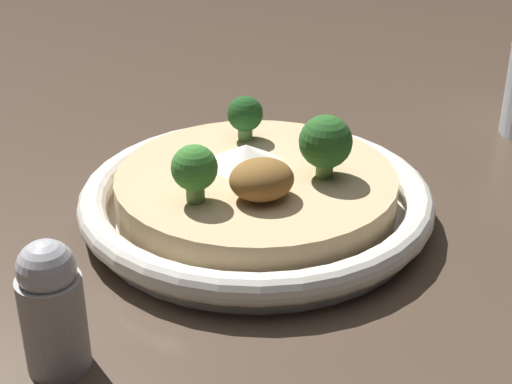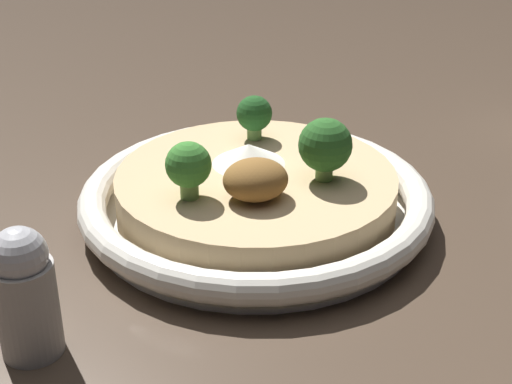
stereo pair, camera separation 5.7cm
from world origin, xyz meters
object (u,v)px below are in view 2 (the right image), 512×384
risotto_bowl (256,198)px  broccoli_right (325,146)px  broccoli_back (254,115)px  pepper_shaker (25,293)px  broccoli_front_left (188,166)px

risotto_bowl → broccoli_right: 0.07m
broccoli_back → pepper_shaker: 0.25m
risotto_bowl → broccoli_back: bearing=73.9°
risotto_bowl → broccoli_front_left: broccoli_front_left is taller
risotto_bowl → pepper_shaker: size_ratio=3.24×
pepper_shaker → broccoli_right: bearing=22.0°
risotto_bowl → broccoli_front_left: bearing=-158.5°
broccoli_right → broccoli_back: (-0.03, 0.08, -0.01)m
broccoli_right → broccoli_back: size_ratio=1.30×
broccoli_front_left → pepper_shaker: (-0.11, -0.09, -0.02)m
risotto_bowl → broccoli_right: broccoli_right is taller
broccoli_right → pepper_shaker: (-0.21, -0.08, -0.02)m
risotto_bowl → broccoli_right: size_ratio=5.65×
broccoli_back → pepper_shaker: pepper_shaker is taller
broccoli_front_left → broccoli_back: (0.07, 0.08, -0.00)m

